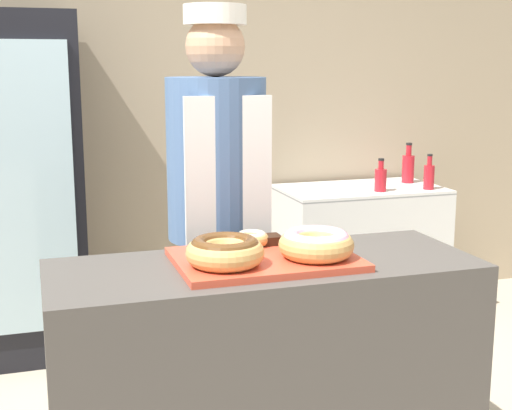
% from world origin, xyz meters
% --- Properties ---
extents(wall_back, '(8.00, 0.06, 2.70)m').
position_xyz_m(wall_back, '(0.00, 2.13, 1.35)').
color(wall_back, tan).
rests_on(wall_back, ground_plane).
extents(display_counter, '(1.45, 0.55, 0.92)m').
position_xyz_m(display_counter, '(0.00, 0.00, 0.46)').
color(display_counter, '#4C4742').
rests_on(display_counter, ground_plane).
extents(serving_tray, '(0.60, 0.43, 0.02)m').
position_xyz_m(serving_tray, '(0.00, 0.00, 0.93)').
color(serving_tray, '#D84C33').
rests_on(serving_tray, display_counter).
extents(donut_chocolate_glaze, '(0.25, 0.25, 0.09)m').
position_xyz_m(donut_chocolate_glaze, '(-0.16, -0.07, 0.99)').
color(donut_chocolate_glaze, tan).
rests_on(donut_chocolate_glaze, serving_tray).
extents(donut_light_glaze, '(0.25, 0.25, 0.09)m').
position_xyz_m(donut_light_glaze, '(0.16, -0.07, 0.99)').
color(donut_light_glaze, tan).
rests_on(donut_light_glaze, serving_tray).
extents(donut_mini_center, '(0.12, 0.12, 0.05)m').
position_xyz_m(donut_mini_center, '(0.00, 0.15, 0.97)').
color(donut_mini_center, tan).
rests_on(donut_mini_center, serving_tray).
extents(brownie_back_left, '(0.08, 0.08, 0.03)m').
position_xyz_m(brownie_back_left, '(-0.07, 0.15, 0.96)').
color(brownie_back_left, black).
rests_on(brownie_back_left, serving_tray).
extents(brownie_back_right, '(0.08, 0.08, 0.03)m').
position_xyz_m(brownie_back_right, '(0.07, 0.15, 0.96)').
color(brownie_back_right, black).
rests_on(brownie_back_right, serving_tray).
extents(baker_person, '(0.40, 0.40, 1.80)m').
position_xyz_m(baker_person, '(-0.02, 0.57, 0.95)').
color(baker_person, '#4C4C51').
rests_on(baker_person, ground_plane).
extents(beverage_fridge, '(0.61, 0.62, 1.84)m').
position_xyz_m(beverage_fridge, '(-0.78, 1.76, 0.92)').
color(beverage_fridge, black).
rests_on(beverage_fridge, ground_plane).
extents(chest_freezer, '(1.00, 0.58, 0.82)m').
position_xyz_m(chest_freezer, '(1.22, 1.77, 0.41)').
color(chest_freezer, white).
rests_on(chest_freezer, ground_plane).
extents(bottle_red, '(0.07, 0.07, 0.20)m').
position_xyz_m(bottle_red, '(1.27, 1.61, 0.90)').
color(bottle_red, red).
rests_on(bottle_red, chest_freezer).
extents(bottle_red_b, '(0.08, 0.08, 0.26)m').
position_xyz_m(bottle_red_b, '(1.59, 1.85, 0.92)').
color(bottle_red_b, red).
rests_on(bottle_red_b, chest_freezer).
extents(bottle_red_b_b, '(0.06, 0.06, 0.22)m').
position_xyz_m(bottle_red_b_b, '(1.58, 1.58, 0.90)').
color(bottle_red_b_b, red).
rests_on(bottle_red_b_b, chest_freezer).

